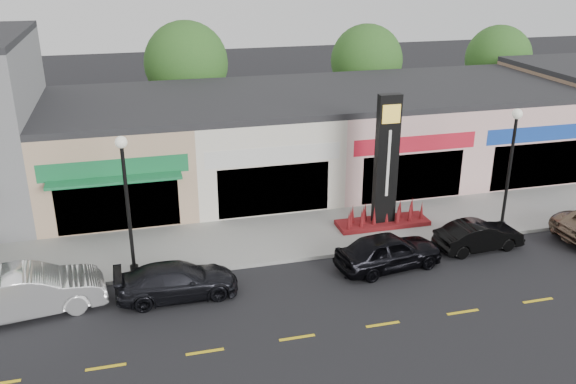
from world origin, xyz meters
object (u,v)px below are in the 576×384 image
car_white_van (29,291)px  car_dark_sedan (177,281)px  lamp_east_near (511,158)px  car_black_conv (479,236)px  car_black_sedan (389,251)px  lamp_west_near (126,192)px  pylon_sign (385,181)px

car_white_van → car_dark_sedan: size_ratio=1.15×
lamp_east_near → car_black_conv: (-1.94, -1.29, -2.86)m
lamp_east_near → car_black_sedan: 7.08m
lamp_west_near → car_dark_sedan: 3.74m
car_black_sedan → car_black_conv: size_ratio=1.15×
car_dark_sedan → pylon_sign: bearing=-70.0°
car_dark_sedan → lamp_east_near: bearing=-83.2°
lamp_east_near → pylon_sign: pylon_sign is taller
car_dark_sedan → car_white_van: bearing=86.9°
lamp_east_near → car_white_van: lamp_east_near is taller
car_white_van → car_black_conv: bearing=-96.9°
car_dark_sedan → car_black_sedan: size_ratio=1.02×
lamp_west_near → car_white_van: size_ratio=1.09×
pylon_sign → car_black_sedan: pylon_sign is taller
lamp_west_near → pylon_sign: 11.19m
pylon_sign → car_black_sedan: (-1.26, -3.55, -1.54)m
lamp_west_near → lamp_east_near: (16.00, 0.00, 0.00)m
lamp_west_near → car_white_van: 4.73m
lamp_west_near → lamp_east_near: 16.00m
pylon_sign → car_dark_sedan: pylon_sign is taller
pylon_sign → car_black_conv: (3.06, -2.98, -1.66)m
pylon_sign → car_white_van: (-14.52, -3.41, -1.45)m
car_dark_sedan → car_black_sedan: car_black_sedan is taller
car_dark_sedan → car_black_conv: 12.59m
pylon_sign → car_white_van: 14.98m
car_black_sedan → car_black_conv: 4.35m
pylon_sign → car_dark_sedan: size_ratio=1.37×
lamp_west_near → car_black_conv: lamp_west_near is taller
car_black_sedan → car_black_conv: car_black_sedan is taller
lamp_east_near → car_white_van: 19.77m
car_white_van → car_black_conv: car_white_van is taller
car_white_van → car_black_sedan: bearing=-98.9°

